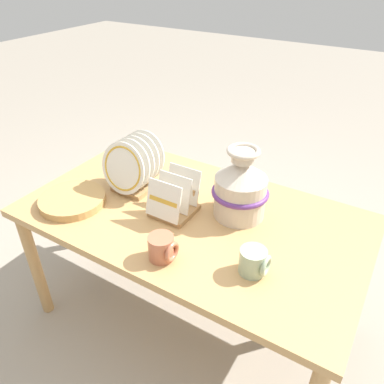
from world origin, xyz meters
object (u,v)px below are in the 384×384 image
(wicker_charger_stack, at_px, (73,200))
(mug_sage_glaze, at_px, (254,262))
(dish_rack_round_plates, at_px, (133,168))
(ceramic_vase, at_px, (241,187))
(dish_rack_square_plates, at_px, (174,202))
(mug_terracotta_glaze, at_px, (162,248))

(wicker_charger_stack, bearing_deg, mug_sage_glaze, 1.98)
(dish_rack_round_plates, bearing_deg, mug_sage_glaze, -16.59)
(ceramic_vase, distance_m, mug_sage_glaze, 0.36)
(dish_rack_square_plates, bearing_deg, wicker_charger_stack, -157.02)
(dish_rack_square_plates, bearing_deg, ceramic_vase, 29.12)
(mug_sage_glaze, bearing_deg, dish_rack_square_plates, 160.86)
(ceramic_vase, distance_m, dish_rack_square_plates, 0.29)
(mug_terracotta_glaze, bearing_deg, dish_rack_square_plates, 115.13)
(wicker_charger_stack, bearing_deg, dish_rack_round_plates, 56.25)
(mug_sage_glaze, relative_size, mug_terracotta_glaze, 1.00)
(mug_sage_glaze, bearing_deg, mug_terracotta_glaze, -161.04)
(dish_rack_round_plates, xyz_separation_m, dish_rack_square_plates, (0.27, -0.06, -0.06))
(dish_rack_round_plates, xyz_separation_m, mug_terracotta_glaze, (0.39, -0.32, -0.07))
(wicker_charger_stack, xyz_separation_m, mug_terracotta_glaze, (0.55, -0.08, 0.03))
(ceramic_vase, distance_m, dish_rack_round_plates, 0.52)
(dish_rack_round_plates, height_order, wicker_charger_stack, dish_rack_round_plates)
(dish_rack_square_plates, height_order, mug_sage_glaze, dish_rack_square_plates)
(dish_rack_round_plates, height_order, dish_rack_square_plates, dish_rack_round_plates)
(dish_rack_square_plates, distance_m, mug_terracotta_glaze, 0.29)
(dish_rack_round_plates, relative_size, wicker_charger_stack, 0.89)
(wicker_charger_stack, relative_size, mug_sage_glaze, 2.78)
(ceramic_vase, relative_size, wicker_charger_stack, 1.07)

